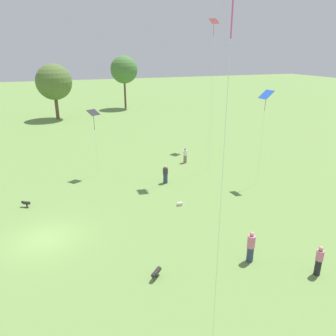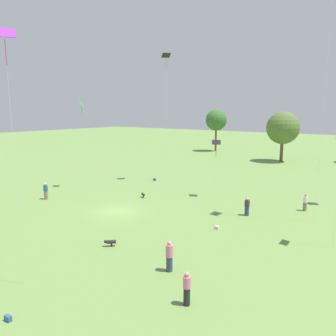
# 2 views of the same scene
# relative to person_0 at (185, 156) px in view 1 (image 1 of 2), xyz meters

# --- Properties ---
(ground_plane) EXTENTS (240.00, 240.00, 0.00)m
(ground_plane) POSITION_rel_person_0_xyz_m (-14.19, -10.63, -0.79)
(ground_plane) COLOR #6B8E47
(tree_1) EXTENTS (5.92, 5.92, 9.21)m
(tree_1) POSITION_rel_person_0_xyz_m (-11.36, 29.23, 5.43)
(tree_1) COLOR brown
(tree_1) RESTS_ON ground_plane
(tree_2) EXTENTS (5.34, 5.34, 10.30)m
(tree_2) POSITION_rel_person_0_xyz_m (2.23, 35.97, 6.81)
(tree_2) COLOR brown
(tree_2) RESTS_ON ground_plane
(person_0) EXTENTS (0.51, 0.51, 1.62)m
(person_0) POSITION_rel_person_0_xyz_m (0.00, 0.00, 0.00)
(person_0) COLOR #847056
(person_0) RESTS_ON ground_plane
(person_2) EXTENTS (0.43, 0.43, 1.72)m
(person_2) POSITION_rel_person_0_xyz_m (-0.71, -19.34, 0.06)
(person_2) COLOR #232328
(person_2) RESTS_ON ground_plane
(person_3) EXTENTS (0.64, 0.64, 1.66)m
(person_3) POSITION_rel_person_0_xyz_m (-3.87, -4.53, 0.01)
(person_3) COLOR #333D5B
(person_3) RESTS_ON ground_plane
(person_4) EXTENTS (0.53, 0.53, 1.87)m
(person_4) POSITION_rel_person_0_xyz_m (-3.39, -17.08, 0.13)
(person_4) COLOR #333D5B
(person_4) RESTS_ON ground_plane
(kite_3) EXTENTS (1.22, 1.18, 6.23)m
(kite_3) POSITION_rel_person_0_xyz_m (-9.24, -0.50, 5.04)
(kite_3) COLOR black
(kite_3) RESTS_ON ground_plane
(kite_5) EXTENTS (1.18, 1.23, 14.52)m
(kite_5) POSITION_rel_person_0_xyz_m (5.39, 5.08, 12.83)
(kite_5) COLOR #E54C99
(kite_5) RESTS_ON ground_plane
(kite_6) EXTENTS (0.88, 1.07, 8.19)m
(kite_6) POSITION_rel_person_0_xyz_m (3.73, -7.63, 6.86)
(kite_6) COLOR blue
(kite_6) RESTS_ON ground_plane
(dog_0) EXTENTS (0.66, 0.52, 0.49)m
(dog_0) POSITION_rel_person_0_xyz_m (-15.46, -5.33, -0.45)
(dog_0) COLOR black
(dog_0) RESTS_ON ground_plane
(dog_1) EXTENTS (0.71, 0.71, 0.48)m
(dog_1) POSITION_rel_person_0_xyz_m (-8.81, -16.62, -0.47)
(dog_1) COLOR black
(dog_1) RESTS_ON ground_plane
(picnic_bag_2) EXTENTS (0.40, 0.28, 0.25)m
(picnic_bag_2) POSITION_rel_person_0_xyz_m (-4.41, -9.19, -0.67)
(picnic_bag_2) COLOR beige
(picnic_bag_2) RESTS_ON ground_plane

